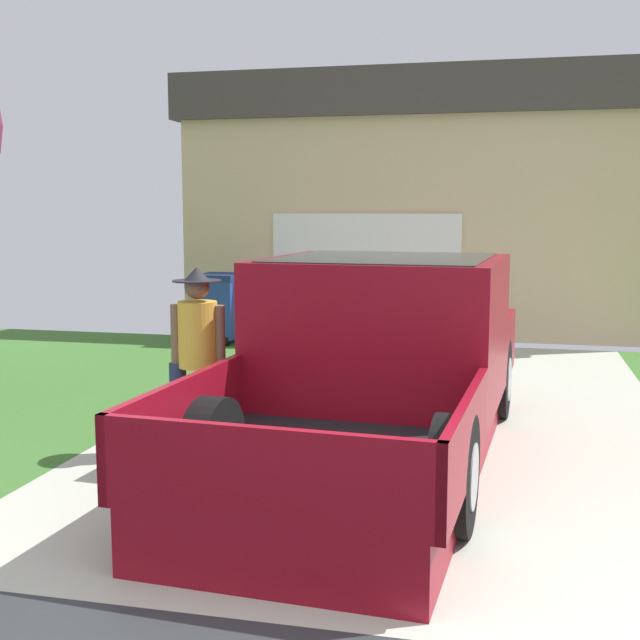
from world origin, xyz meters
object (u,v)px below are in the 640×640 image
at_px(person_with_hat, 198,348).
at_px(handbag, 193,444).
at_px(house_with_garage, 439,204).
at_px(pickup_truck, 382,365).
at_px(wheeled_trash_bin, 220,306).

xyz_separation_m(person_with_hat, handbag, (0.01, -0.19, -0.80)).
bearing_deg(person_with_hat, house_with_garage, 78.73).
relative_size(person_with_hat, house_with_garage, 0.19).
relative_size(pickup_truck, wheeled_trash_bin, 4.78).
height_order(pickup_truck, wheeled_trash_bin, pickup_truck).
bearing_deg(house_with_garage, pickup_truck, -87.80).
relative_size(pickup_truck, house_with_garage, 0.62).
bearing_deg(pickup_truck, wheeled_trash_bin, 126.92).
distance_m(person_with_hat, house_with_garage, 10.22).
relative_size(handbag, wheeled_trash_bin, 0.40).
distance_m(house_with_garage, wheeled_trash_bin, 5.58).
xyz_separation_m(person_with_hat, wheeled_trash_bin, (-1.87, 5.67, -0.34)).
xyz_separation_m(pickup_truck, house_with_garage, (-0.37, 9.61, 1.45)).
xyz_separation_m(handbag, wheeled_trash_bin, (-1.88, 5.86, 0.46)).
distance_m(pickup_truck, wheeled_trash_bin, 6.22).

